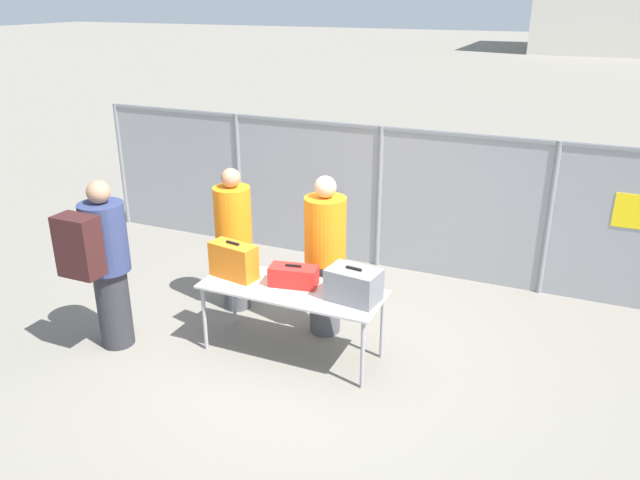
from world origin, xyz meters
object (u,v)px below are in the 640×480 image
inspection_table (292,294)px  security_worker_near (325,254)px  suitcase_red (293,276)px  suitcase_orange (234,261)px  traveler_hooded (103,260)px  suitcase_grey (354,285)px  security_worker_far (234,238)px  utility_trailer (545,225)px

inspection_table → security_worker_near: security_worker_near is taller
suitcase_red → security_worker_near: size_ratio=0.29×
suitcase_orange → traveler_hooded: 1.30m
suitcase_grey → security_worker_near: 0.77m
suitcase_red → security_worker_far: size_ratio=0.30×
inspection_table → suitcase_red: size_ratio=3.62×
suitcase_red → security_worker_far: 1.20m
suitcase_grey → security_worker_far: (-1.71, 0.66, -0.03)m
security_worker_far → suitcase_grey: bearing=173.7°
suitcase_red → security_worker_near: 0.51m
security_worker_near → security_worker_far: (-1.18, 0.10, -0.04)m
security_worker_near → security_worker_far: security_worker_near is taller
inspection_table → suitcase_grey: suitcase_grey is taller
suitcase_orange → utility_trailer: 4.74m
suitcase_grey → traveler_hooded: size_ratio=0.29×
traveler_hooded → utility_trailer: bearing=48.7°
suitcase_grey → suitcase_orange: bearing=-179.6°
traveler_hooded → suitcase_orange: bearing=29.2°
utility_trailer → suitcase_grey: bearing=-110.9°
inspection_table → suitcase_grey: (0.65, 0.01, 0.22)m
security_worker_far → utility_trailer: (3.16, 3.15, -0.44)m
suitcase_red → suitcase_grey: bearing=-5.3°
traveler_hooded → security_worker_far: 1.50m
inspection_table → suitcase_red: 0.18m
suitcase_grey → suitcase_red: bearing=174.7°
traveler_hooded → suitcase_red: bearing=21.5°
suitcase_orange → suitcase_grey: (1.31, 0.01, -0.02)m
inspection_table → utility_trailer: bearing=61.1°
inspection_table → suitcase_grey: bearing=0.9°
inspection_table → security_worker_far: security_worker_far is taller
suitcase_orange → suitcase_red: size_ratio=1.03×
traveler_hooded → security_worker_far: bearing=60.6°
inspection_table → security_worker_near: size_ratio=1.05×
inspection_table → security_worker_near: (0.12, 0.56, 0.23)m
suitcase_orange → suitcase_red: 0.65m
security_worker_near → utility_trailer: security_worker_near is taller
suitcase_orange → security_worker_near: (0.78, 0.56, -0.02)m
inspection_table → suitcase_grey: 0.69m
inspection_table → security_worker_far: bearing=147.7°
suitcase_orange → security_worker_near: 0.96m
suitcase_grey → utility_trailer: suitcase_grey is taller
suitcase_orange → security_worker_near: security_worker_near is taller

